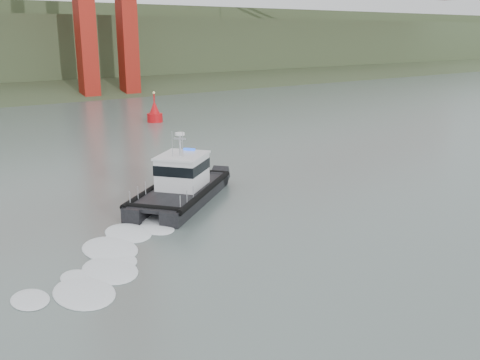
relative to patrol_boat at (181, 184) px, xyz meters
The scene contains 3 objects.
ground 11.43m from the patrol_boat, 88.79° to the right, with size 400.00×400.00×0.00m, color #485652.
patrol_boat is the anchor object (origin of this frame).
nav_buoy 35.79m from the patrol_boat, 65.19° to the left, with size 2.06×2.06×4.29m.
Camera 1 is at (-18.44, -20.18, 11.51)m, focal length 40.00 mm.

